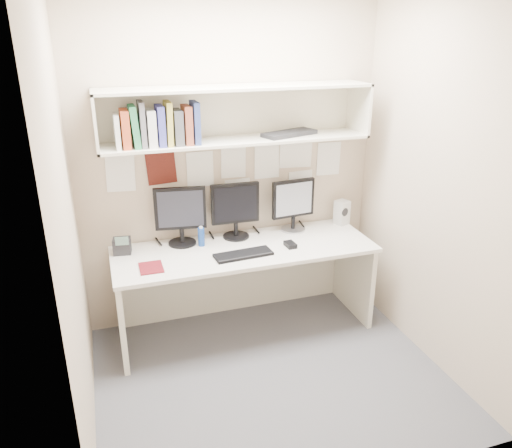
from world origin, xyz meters
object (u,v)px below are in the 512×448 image
object	(u,v)px
speaker	(342,212)
desk_phone	(122,246)
monitor_right	(293,203)
keyboard	(243,254)
desk	(245,289)
monitor_center	(235,208)
maroon_notebook	(151,268)
monitor_left	(181,213)

from	to	relation	value
speaker	desk_phone	size ratio (longest dim) A/B	1.34
monitor_right	keyboard	distance (m)	0.69
desk	monitor_center	size ratio (longest dim) A/B	4.46
monitor_center	speaker	size ratio (longest dim) A/B	2.17
monitor_center	monitor_right	size ratio (longest dim) A/B	1.04
speaker	maroon_notebook	world-z (taller)	speaker
monitor_left	monitor_right	world-z (taller)	monitor_left
monitor_left	speaker	size ratio (longest dim) A/B	2.21
monitor_center	monitor_right	distance (m)	0.49
desk	monitor_left	bearing A→B (deg)	153.63
monitor_left	monitor_center	world-z (taller)	monitor_left
monitor_left	maroon_notebook	bearing A→B (deg)	-119.70
monitor_left	monitor_center	xyz separation A→B (m)	(0.44, 0.00, -0.00)
monitor_right	speaker	distance (m)	0.47
speaker	maroon_notebook	bearing A→B (deg)	171.82
desk	maroon_notebook	bearing A→B (deg)	-168.56
keyboard	monitor_center	bearing A→B (deg)	78.58
monitor_left	keyboard	size ratio (longest dim) A/B	1.06
monitor_right	maroon_notebook	size ratio (longest dim) A/B	2.18
monitor_center	speaker	world-z (taller)	monitor_center
desk	desk_phone	xyz separation A→B (m)	(-0.90, 0.17, 0.42)
speaker	desk_phone	distance (m)	1.84
desk	speaker	world-z (taller)	speaker
monitor_center	desk_phone	world-z (taller)	monitor_center
speaker	desk	bearing A→B (deg)	172.51
keyboard	desk_phone	size ratio (longest dim) A/B	2.79
monitor_center	desk	bearing A→B (deg)	-86.51
desk	desk_phone	bearing A→B (deg)	169.04
monitor_left	desk_phone	xyz separation A→B (m)	(-0.46, -0.05, -0.19)
monitor_left	keyboard	world-z (taller)	monitor_left
desk_phone	monitor_center	bearing A→B (deg)	11.31
desk	desk_phone	distance (m)	1.01
monitor_left	maroon_notebook	size ratio (longest dim) A/B	2.31
monitor_right	speaker	world-z (taller)	monitor_right
desk	monitor_left	distance (m)	0.79
monitor_left	monitor_right	size ratio (longest dim) A/B	1.06
monitor_left	maroon_notebook	world-z (taller)	monitor_left
keyboard	maroon_notebook	bearing A→B (deg)	175.59
maroon_notebook	monitor_left	bearing A→B (deg)	52.39
monitor_right	desk	bearing A→B (deg)	-161.59
monitor_left	desk_phone	distance (m)	0.50
desk	monitor_right	world-z (taller)	monitor_right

